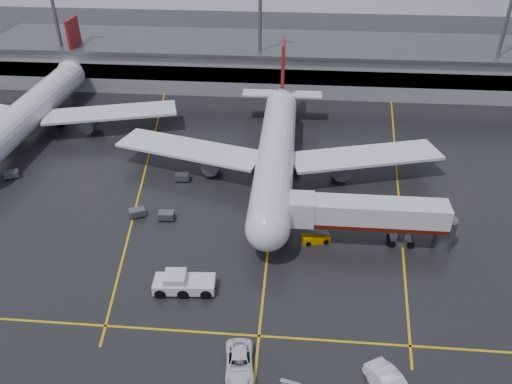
{
  "coord_description": "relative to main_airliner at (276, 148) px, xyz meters",
  "views": [
    {
      "loc": [
        2.68,
        -56.79,
        39.11
      ],
      "look_at": [
        -2.0,
        -2.0,
        4.0
      ],
      "focal_mm": 36.02,
      "sensor_mm": 36.0,
      "label": 1
    }
  ],
  "objects": [
    {
      "name": "jet_bridge",
      "position": [
        11.87,
        -15.7,
        -0.28
      ],
      "size": [
        19.9,
        3.4,
        6.05
      ],
      "color": "silver",
      "rests_on": "ground"
    },
    {
      "name": "baggage_cart_a",
      "position": [
        -13.61,
        -13.05,
        -3.58
      ],
      "size": [
        2.06,
        1.39,
        1.12
      ],
      "color": "#595B60",
      "rests_on": "ground"
    },
    {
      "name": "light_mast_mid",
      "position": [
        -5.0,
        32.3,
        10.27
      ],
      "size": [
        3.0,
        1.2,
        25.45
      ],
      "color": "#595B60",
      "rests_on": "ground"
    },
    {
      "name": "apron_line_stop",
      "position": [
        0.0,
        -31.7,
        -4.2
      ],
      "size": [
        60.0,
        0.25,
        0.02
      ],
      "primitive_type": "cube",
      "color": "gold",
      "rests_on": "ground"
    },
    {
      "name": "baggage_cart_b",
      "position": [
        -17.6,
        -12.71,
        -3.58
      ],
      "size": [
        2.36,
        2.01,
        1.12
      ],
      "color": "#595B60",
      "rests_on": "ground"
    },
    {
      "name": "light_mast_left",
      "position": [
        -45.0,
        32.3,
        10.27
      ],
      "size": [
        3.0,
        1.2,
        25.45
      ],
      "color": "#595B60",
      "rests_on": "ground"
    },
    {
      "name": "apron_line_right",
      "position": [
        18.0,
        0.3,
        -4.2
      ],
      "size": [
        7.57,
        69.64,
        0.02
      ],
      "primitive_type": "cube",
      "rotation": [
        0.0,
        0.0,
        -0.1
      ],
      "color": "gold",
      "rests_on": "ground"
    },
    {
      "name": "apron_line_centre",
      "position": [
        0.0,
        -9.7,
        -4.2
      ],
      "size": [
        0.25,
        90.0,
        0.02
      ],
      "primitive_type": "cube",
      "color": "gold",
      "rests_on": "ground"
    },
    {
      "name": "terminal",
      "position": [
        0.0,
        38.23,
        0.11
      ],
      "size": [
        122.0,
        19.0,
        8.6
      ],
      "color": "gray",
      "rests_on": "ground"
    },
    {
      "name": "baggage_cart_e",
      "position": [
        -38.86,
        -4.62,
        -3.58
      ],
      "size": [
        2.37,
        2.07,
        1.12
      ],
      "color": "#595B60",
      "rests_on": "ground"
    },
    {
      "name": "apron_line_left",
      "position": [
        -20.0,
        0.3,
        -4.2
      ],
      "size": [
        9.99,
        69.35,
        0.02
      ],
      "primitive_type": "cube",
      "rotation": [
        0.0,
        0.0,
        0.14
      ],
      "color": "gold",
      "rests_on": "ground"
    },
    {
      "name": "light_mast_right",
      "position": [
        40.0,
        32.3,
        10.27
      ],
      "size": [
        3.0,
        1.2,
        25.45
      ],
      "color": "#595B60",
      "rests_on": "ground"
    },
    {
      "name": "main_airliner",
      "position": [
        0.0,
        0.0,
        0.0
      ],
      "size": [
        48.8,
        45.6,
        14.1
      ],
      "color": "silver",
      "rests_on": "ground"
    },
    {
      "name": "belt_loader",
      "position": [
        5.73,
        -16.09,
        -3.69
      ],
      "size": [
        3.61,
        2.29,
        2.12
      ],
      "color": "#C88500",
      "rests_on": "ground"
    },
    {
      "name": "ground",
      "position": [
        0.0,
        -9.7,
        -4.21
      ],
      "size": [
        220.0,
        220.0,
        0.0
      ],
      "primitive_type": "plane",
      "color": "black",
      "rests_on": "ground"
    },
    {
      "name": "second_airliner",
      "position": [
        -42.0,
        12.0,
        0.0
      ],
      "size": [
        48.8,
        45.6,
        14.1
      ],
      "color": "silver",
      "rests_on": "ground"
    },
    {
      "name": "baggage_cart_c",
      "position": [
        -13.54,
        -3.28,
        -3.58
      ],
      "size": [
        2.13,
        1.51,
        1.12
      ],
      "color": "#595B60",
      "rests_on": "ground"
    },
    {
      "name": "pushback_tractor",
      "position": [
        -8.76,
        -25.92,
        -3.27
      ],
      "size": [
        6.75,
        3.23,
        2.35
      ],
      "color": "silver",
      "rests_on": "ground"
    },
    {
      "name": "service_van_a",
      "position": [
        -1.47,
        -35.71,
        -3.44
      ],
      "size": [
        3.18,
        5.77,
        1.53
      ],
      "primitive_type": "imported",
      "rotation": [
        0.0,
        0.0,
        0.12
      ],
      "color": "white",
      "rests_on": "ground"
    }
  ]
}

